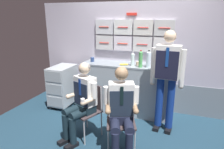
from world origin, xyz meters
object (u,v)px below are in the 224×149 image
object	(u,v)px
folding_chair_left	(90,105)
crew_member_left	(81,99)
service_trolley	(63,85)
paper_cup_blue	(138,63)
snack_banana	(124,64)
water_bottle_short	(133,59)
crew_member_standing	(167,74)
crew_member_right	(121,109)
folding_chair_right	(121,114)

from	to	relation	value
folding_chair_left	crew_member_left	distance (m)	0.22
service_trolley	paper_cup_blue	xyz separation A→B (m)	(1.56, 0.18, 0.55)
service_trolley	snack_banana	world-z (taller)	snack_banana
crew_member_left	water_bottle_short	bearing A→B (deg)	62.90
folding_chair_left	crew_member_standing	world-z (taller)	crew_member_standing
crew_member_right	crew_member_standing	distance (m)	1.01
folding_chair_left	water_bottle_short	bearing A→B (deg)	62.23
service_trolley	folding_chair_right	distance (m)	1.84
snack_banana	folding_chair_right	bearing A→B (deg)	-76.01
crew_member_left	folding_chair_right	bearing A→B (deg)	1.34
folding_chair_right	paper_cup_blue	bearing A→B (deg)	90.74
folding_chair_right	crew_member_standing	xyz separation A→B (m)	(0.56, 0.66, 0.48)
crew_member_left	folding_chair_right	world-z (taller)	crew_member_left
service_trolley	folding_chair_right	size ratio (longest dim) A/B	1.04
crew_member_standing	crew_member_right	bearing A→B (deg)	-121.87
crew_member_left	crew_member_right	bearing A→B (deg)	-11.37
folding_chair_right	water_bottle_short	world-z (taller)	water_bottle_short
crew_member_left	snack_banana	bearing A→B (deg)	69.90
crew_member_left	snack_banana	distance (m)	1.14
service_trolley	water_bottle_short	size ratio (longest dim) A/B	3.30
crew_member_standing	water_bottle_short	size ratio (longest dim) A/B	6.36
service_trolley	water_bottle_short	bearing A→B (deg)	3.12
crew_member_left	crew_member_right	distance (m)	0.69
crew_member_left	crew_member_standing	world-z (taller)	crew_member_standing
service_trolley	snack_banana	size ratio (longest dim) A/B	5.04
crew_member_right	snack_banana	bearing A→B (deg)	104.83
crew_member_left	paper_cup_blue	xyz separation A→B (m)	(0.61, 1.14, 0.36)
folding_chair_left	crew_member_right	distance (m)	0.70
paper_cup_blue	folding_chair_left	bearing A→B (deg)	-118.83
service_trolley	crew_member_left	xyz separation A→B (m)	(0.95, -0.96, 0.19)
crew_member_right	paper_cup_blue	xyz separation A→B (m)	(-0.07, 1.28, 0.35)
folding_chair_left	snack_banana	world-z (taller)	snack_banana
crew_member_standing	snack_banana	world-z (taller)	crew_member_standing
crew_member_standing	crew_member_left	bearing A→B (deg)	-150.26
water_bottle_short	folding_chair_left	bearing A→B (deg)	-117.77
service_trolley	folding_chair_right	world-z (taller)	service_trolley
paper_cup_blue	snack_banana	xyz separation A→B (m)	(-0.24, -0.12, -0.01)
crew_member_right	crew_member_standing	bearing A→B (deg)	58.13
crew_member_standing	water_bottle_short	distance (m)	0.76
folding_chair_left	paper_cup_blue	size ratio (longest dim) A/B	13.04
paper_cup_blue	crew_member_right	bearing A→B (deg)	-86.84
crew_member_left	water_bottle_short	xyz separation A→B (m)	(0.53, 1.04, 0.45)
folding_chair_left	crew_member_left	xyz separation A→B (m)	(-0.06, -0.15, 0.15)
water_bottle_short	paper_cup_blue	xyz separation A→B (m)	(0.08, 0.10, -0.09)
folding_chair_left	folding_chair_right	size ratio (longest dim) A/B	1.00
service_trolley	folding_chair_left	xyz separation A→B (m)	(1.02, -0.81, 0.04)
water_bottle_short	snack_banana	world-z (taller)	water_bottle_short
folding_chair_right	water_bottle_short	size ratio (longest dim) A/B	3.17
folding_chair_left	crew_member_left	bearing A→B (deg)	-112.97
folding_chair_right	service_trolley	bearing A→B (deg)	149.07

